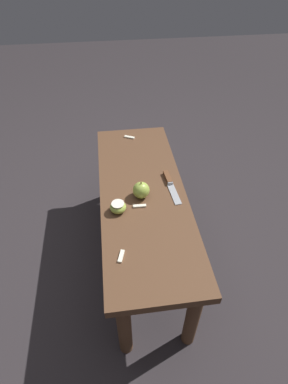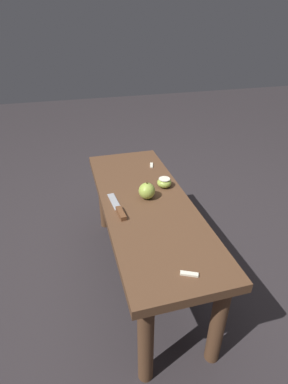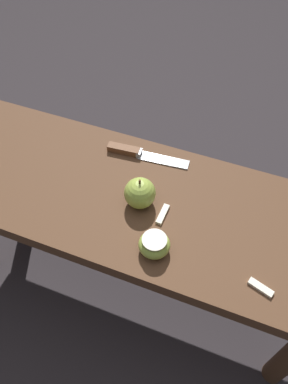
{
  "view_description": "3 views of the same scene",
  "coord_description": "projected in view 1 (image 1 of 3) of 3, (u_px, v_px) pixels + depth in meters",
  "views": [
    {
      "loc": [
        1.03,
        -0.13,
        1.45
      ],
      "look_at": [
        0.03,
        0.0,
        0.51
      ],
      "focal_mm": 28.0,
      "sensor_mm": 36.0,
      "label": 1
    },
    {
      "loc": [
        -1.13,
        0.32,
        1.24
      ],
      "look_at": [
        0.03,
        0.0,
        0.51
      ],
      "focal_mm": 28.0,
      "sensor_mm": 36.0,
      "label": 2
    },
    {
      "loc": [
        0.24,
        -0.52,
        1.25
      ],
      "look_at": [
        0.03,
        0.0,
        0.51
      ],
      "focal_mm": 35.0,
      "sensor_mm": 36.0,
      "label": 3
    }
  ],
  "objects": [
    {
      "name": "apple_slice_near_bowl",
      "position": [
        121.0,
        256.0,
        1.15
      ],
      "size": [
        0.06,
        0.03,
        0.01
      ],
      "color": "white",
      "rests_on": "wooden_bench"
    },
    {
      "name": "wooden_bench",
      "position": [
        143.0,
        204.0,
        1.48
      ],
      "size": [
        1.14,
        0.41,
        0.48
      ],
      "color": "brown",
      "rests_on": "ground_plane"
    },
    {
      "name": "ground_plane",
      "position": [
        143.0,
        252.0,
        1.75
      ],
      "size": [
        8.0,
        8.0,
        0.0
      ],
      "primitive_type": "plane",
      "color": "#2D282B"
    },
    {
      "name": "apple_whole",
      "position": [
        141.0,
        190.0,
        1.37
      ],
      "size": [
        0.08,
        0.08,
        0.09
      ],
      "color": "#9EB747",
      "rests_on": "wooden_bench"
    },
    {
      "name": "apple_slice_near_knife",
      "position": [
        129.0,
        137.0,
        1.76
      ],
      "size": [
        0.04,
        0.06,
        0.01
      ],
      "color": "white",
      "rests_on": "wooden_bench"
    },
    {
      "name": "apple_cut",
      "position": [
        118.0,
        207.0,
        1.32
      ],
      "size": [
        0.07,
        0.07,
        0.05
      ],
      "color": "#9EB747",
      "rests_on": "wooden_bench"
    },
    {
      "name": "knife",
      "position": [
        170.0,
        182.0,
        1.46
      ],
      "size": [
        0.23,
        0.05,
        0.02
      ],
      "rotation": [
        0.0,
        0.0,
        0.08
      ],
      "color": "#9EA0A5",
      "rests_on": "wooden_bench"
    },
    {
      "name": "apple_slice_center",
      "position": [
        140.0,
        206.0,
        1.35
      ],
      "size": [
        0.02,
        0.06,
        0.01
      ],
      "color": "white",
      "rests_on": "wooden_bench"
    }
  ]
}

